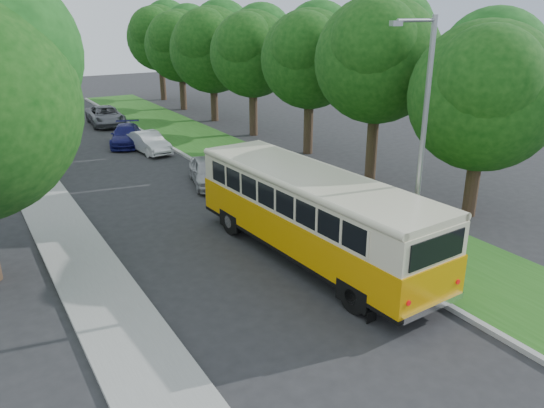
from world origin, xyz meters
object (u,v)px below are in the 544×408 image
vintage_bus (312,217)px  car_white (149,142)px  lamppost_far (18,95)px  lamppost_near (420,143)px  car_grey (106,116)px  car_silver (208,171)px  car_blue (126,135)px

vintage_bus → car_white: vintage_bus is taller
vintage_bus → car_white: bearing=86.3°
lamppost_far → lamppost_near: bearing=-64.3°
car_white → car_grey: (-0.05, 9.65, 0.07)m
lamppost_far → car_silver: size_ratio=1.90×
vintage_bus → car_blue: (-0.54, 19.68, -0.93)m
lamppost_far → car_grey: 13.16m
lamppost_far → car_blue: size_ratio=1.73×
car_silver → car_white: (-0.41, 7.61, -0.05)m
lamppost_far → vintage_bus: bearing=-67.0°
car_silver → car_blue: (-1.04, 10.21, -0.04)m
car_blue → car_grey: car_grey is taller
lamppost_near → vintage_bus: size_ratio=0.76×
vintage_bus → car_white: size_ratio=2.77×
car_grey → car_white: bearing=-85.4°
lamppost_near → car_silver: size_ratio=2.03×
vintage_bus → car_blue: bearing=88.2°
vintage_bus → car_grey: 26.74m
car_blue → vintage_bus: bearing=-67.8°
vintage_bus → car_grey: (0.03, 26.72, -0.87)m
lamppost_far → vintage_bus: 17.55m
lamppost_near → car_silver: bearing=97.8°
car_white → car_blue: (-0.62, 2.60, 0.00)m
lamppost_near → car_white: size_ratio=2.11×
car_silver → car_grey: bearing=106.9°
car_silver → car_grey: 17.26m
lamppost_near → car_grey: lamppost_near is taller
car_silver → car_white: size_ratio=1.04×
lamppost_near → car_grey: 29.54m
lamppost_far → car_blue: bearing=30.7°
car_white → car_grey: bearing=84.3°
car_silver → vintage_bus: bearing=-77.6°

